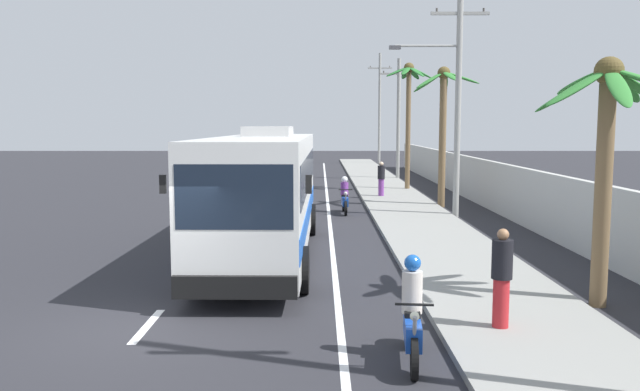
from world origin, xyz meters
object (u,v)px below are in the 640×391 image
Objects in this scene: palm_nearest at (604,130)px; coach_bus_foreground at (263,189)px; utility_pole_far at (397,116)px; palm_second at (407,97)px; pedestrian_far_walk at (500,276)px; utility_pole_distant at (378,107)px; motorcycle_trailing at (343,198)px; pedestrian_near_kerb at (380,178)px; motorcycle_beside_bus at (411,319)px; utility_pole_mid at (454,94)px; palm_third at (441,111)px.

coach_bus_foreground is at bearing 145.16° from palm_nearest.
utility_pole_far reaches higher than palm_second.
pedestrian_far_walk is (4.68, -6.76, -0.83)m from coach_bus_foreground.
coach_bus_foreground is 1.64× the size of palm_second.
palm_nearest is (2.48, 1.78, 2.49)m from pedestrian_far_walk.
utility_pole_distant reaches higher than palm_nearest.
pedestrian_near_kerb is (2.03, 5.36, 0.40)m from motorcycle_trailing.
palm_nearest is 0.70× the size of palm_second.
utility_pole_far is at bearing 83.43° from motorcycle_beside_bus.
coach_bus_foreground is at bearing -109.85° from palm_second.
motorcycle_beside_bus is 2.14m from pedestrian_far_walk.
motorcycle_trailing is 0.22× the size of utility_pole_mid.
palm_nearest is (0.39, -30.06, -0.71)m from utility_pole_far.
coach_bus_foreground is 1.28× the size of utility_pole_mid.
motorcycle_trailing is at bearing 108.66° from palm_nearest.
motorcycle_beside_bus is 0.22× the size of utility_pole_mid.
utility_pole_far is at bearing 87.06° from palm_second.
palm_nearest is at bearing -88.50° from utility_pole_mid.
pedestrian_near_kerb reaches higher than motorcycle_trailing.
utility_pole_distant is (0.37, 17.53, 1.13)m from utility_pole_far.
coach_bus_foreground reaches higher than pedestrian_far_walk.
palm_nearest reaches higher than motorcycle_beside_bus.
palm_second is at bearing 91.95° from palm_nearest.
coach_bus_foreground is at bearing -123.16° from palm_third.
utility_pole_mid is at bearing -14.43° from motorcycle_trailing.
pedestrian_near_kerb is at bearing -101.12° from utility_pole_far.
motorcycle_beside_bus is 19.37m from palm_third.
utility_pole_mid is (2.24, -6.45, 3.81)m from pedestrian_near_kerb.
coach_bus_foreground reaches higher than pedestrian_near_kerb.
utility_pole_distant reaches higher than palm_second.
palm_nearest is at bearing -89.97° from utility_pole_distant.
pedestrian_far_walk is at bearing -97.41° from palm_third.
motorcycle_beside_bus is 0.40× the size of palm_nearest.
palm_third is (0.18, -14.44, 0.03)m from utility_pole_far.
coach_bus_foreground is 6.79× the size of pedestrian_near_kerb.
utility_pole_far reaches higher than palm_nearest.
motorcycle_beside_bus is at bearing -69.64° from coach_bus_foreground.
utility_pole_distant is at bearing 85.28° from motorcycle_beside_bus.
utility_pole_distant reaches higher than utility_pole_far.
palm_nearest is (4.20, 3.00, 2.87)m from motorcycle_beside_bus.
utility_pole_far is at bearing 90.22° from utility_pole_mid.
motorcycle_trailing is at bearing -97.67° from utility_pole_distant.
motorcycle_trailing is 6.04m from palm_third.
utility_pole_distant is (4.57, 33.97, 4.74)m from motorcycle_trailing.
utility_pole_far is at bearing 74.89° from coach_bus_foreground.
pedestrian_far_walk reaches higher than motorcycle_beside_bus.
palm_second is at bearing 82.40° from motorcycle_beside_bus.
palm_third is (3.98, 18.61, 3.61)m from motorcycle_beside_bus.
motorcycle_beside_bus is at bearing -144.48° from palm_nearest.
palm_nearest is 0.80× the size of palm_third.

